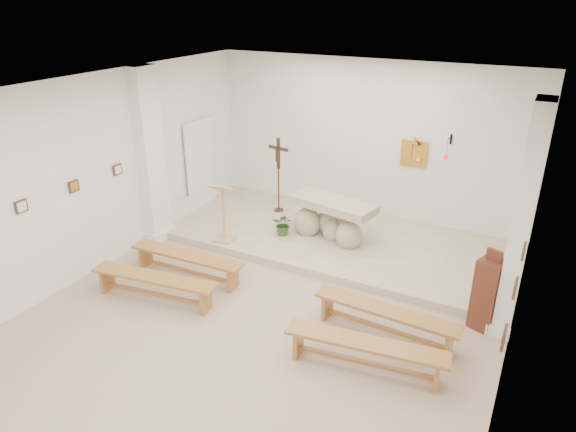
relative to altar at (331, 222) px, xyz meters
The scene contains 27 objects.
ground 3.44m from the altar, 88.50° to the right, with size 7.00×10.00×0.00m, color tan.
wall_left 4.97m from the altar, 134.97° to the right, with size 0.02×10.00×3.50m, color silver.
wall_right 5.10m from the altar, 43.57° to the right, with size 0.02×10.00×3.50m, color silver.
wall_back 2.03m from the altar, 86.79° to the left, with size 7.00×0.02×3.50m, color silver.
ceiling 4.54m from the altar, 88.50° to the right, with size 7.00×10.00×0.02m, color silver.
sanctuary_platform 0.44m from the altar, 46.92° to the left, with size 6.98×3.00×0.15m, color beige.
pilaster_left 3.78m from the altar, 156.82° to the right, with size 0.26×0.55×3.50m, color white.
pilaster_right 3.94m from the altar, 22.10° to the right, with size 0.26×0.55×3.50m, color white.
gold_wall_relief 2.25m from the altar, 53.78° to the left, with size 0.55×0.04×0.55m, color gold.
sanctuary_lamp 2.61m from the altar, 35.31° to the left, with size 0.11×0.36×0.44m.
station_frame_left_front 5.53m from the altar, 128.80° to the right, with size 0.03×0.20×0.20m, color #432B1D.
station_frame_left_mid 4.82m from the altar, 136.53° to the right, with size 0.03×0.20×0.20m, color #432B1D.
station_frame_left_rear 4.22m from the altar, 146.89° to the right, with size 0.03×0.20×0.20m, color #432B1D.
station_frame_right_front 5.64m from the altar, 49.76° to the right, with size 0.03×0.20×0.20m, color #432B1D.
station_frame_right_mid 4.94m from the altar, 42.00° to the right, with size 0.03×0.20×0.20m, color #432B1D.
station_frame_right_rear 4.36m from the altar, 31.78° to the right, with size 0.03×0.20×0.20m, color #432B1D.
radiator_left 3.42m from the altar, 168.09° to the right, with size 0.10×0.85×0.52m, color silver.
radiator_right 3.60m from the altar, 11.33° to the right, with size 0.10×0.85×0.52m, color silver.
altar is the anchor object (origin of this frame).
lectern 2.17m from the altar, 148.63° to the right, with size 0.49×0.43×1.22m.
crucifix_stand 1.86m from the altar, 156.04° to the left, with size 0.51×0.22×1.69m.
potted_plant 0.97m from the altar, 159.12° to the right, with size 0.42×0.36×0.47m, color #294E1F.
donation_pedestal 3.53m from the altar, 25.26° to the right, with size 0.46×0.46×1.33m.
bench_left_front 2.99m from the altar, 125.75° to the right, with size 2.21×0.43×0.47m.
bench_right_front 3.10m from the altar, 51.58° to the right, with size 2.22×0.46×0.47m.
bench_left_second 3.72m from the altar, 117.98° to the right, with size 2.23×0.65×0.47m.
bench_right_second 3.81m from the altar, 59.65° to the right, with size 2.23×0.63×0.47m.
Camera 1 is at (3.52, -5.29, 4.74)m, focal length 32.00 mm.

